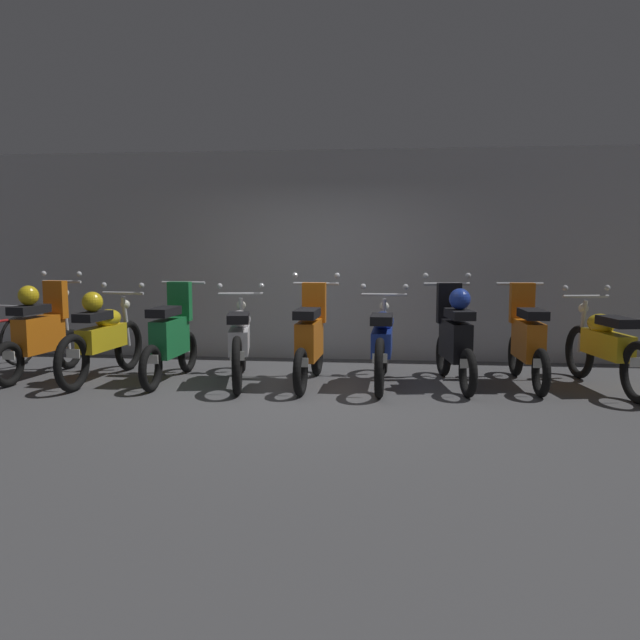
# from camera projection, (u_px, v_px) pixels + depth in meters

# --- Properties ---
(ground_plane) EXTENTS (80.00, 80.00, 0.00)m
(ground_plane) POSITION_uv_depth(u_px,v_px,m) (303.00, 396.00, 7.13)
(ground_plane) COLOR #4C4C4F
(back_wall) EXTENTS (16.00, 0.30, 2.94)m
(back_wall) POSITION_uv_depth(u_px,v_px,m) (326.00, 256.00, 9.40)
(back_wall) COLOR #ADADB2
(back_wall) RESTS_ON ground
(motorbike_slot_0) EXTENTS (0.58, 1.68, 1.29)m
(motorbike_slot_0) POSITION_uv_depth(u_px,v_px,m) (40.00, 331.00, 8.07)
(motorbike_slot_0) COLOR black
(motorbike_slot_0) RESTS_ON ground
(motorbike_slot_1) EXTENTS (0.59, 1.95, 1.15)m
(motorbike_slot_1) POSITION_uv_depth(u_px,v_px,m) (102.00, 337.00, 7.90)
(motorbike_slot_1) COLOR black
(motorbike_slot_1) RESTS_ON ground
(motorbike_slot_2) EXTENTS (0.56, 1.68, 1.18)m
(motorbike_slot_2) POSITION_uv_depth(u_px,v_px,m) (171.00, 338.00, 7.85)
(motorbike_slot_2) COLOR black
(motorbike_slot_2) RESTS_ON ground
(motorbike_slot_3) EXTENTS (0.62, 1.93, 1.15)m
(motorbike_slot_3) POSITION_uv_depth(u_px,v_px,m) (240.00, 341.00, 7.77)
(motorbike_slot_3) COLOR black
(motorbike_slot_3) RESTS_ON ground
(motorbike_slot_4) EXTENTS (0.59, 1.68, 1.29)m
(motorbike_slot_4) POSITION_uv_depth(u_px,v_px,m) (310.00, 340.00, 7.65)
(motorbike_slot_4) COLOR black
(motorbike_slot_4) RESTS_ON ground
(motorbike_slot_5) EXTENTS (0.59, 1.95, 1.15)m
(motorbike_slot_5) POSITION_uv_depth(u_px,v_px,m) (382.00, 343.00, 7.63)
(motorbike_slot_5) COLOR black
(motorbike_slot_5) RESTS_ON ground
(motorbike_slot_6) EXTENTS (0.58, 1.67, 1.29)m
(motorbike_slot_6) POSITION_uv_depth(u_px,v_px,m) (455.00, 337.00, 7.57)
(motorbike_slot_6) COLOR black
(motorbike_slot_6) RESTS_ON ground
(motorbike_slot_7) EXTENTS (0.56, 1.68, 1.18)m
(motorbike_slot_7) POSITION_uv_depth(u_px,v_px,m) (527.00, 340.00, 7.61)
(motorbike_slot_7) COLOR black
(motorbike_slot_7) RESTS_ON ground
(motorbike_slot_8) EXTENTS (0.61, 1.93, 1.15)m
(motorbike_slot_8) POSITION_uv_depth(u_px,v_px,m) (606.00, 346.00, 7.39)
(motorbike_slot_8) COLOR black
(motorbike_slot_8) RESTS_ON ground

